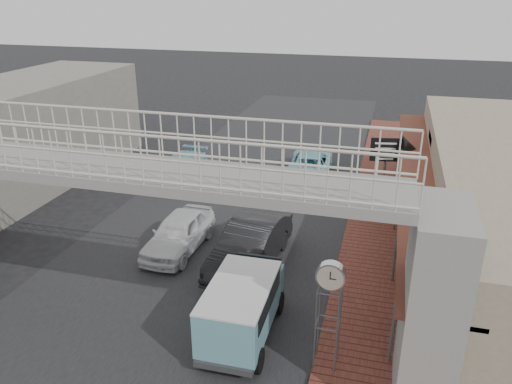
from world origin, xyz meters
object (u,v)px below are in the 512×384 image
Objects in this scene: white_hatchback at (179,233)px; street_clock at (331,281)px; motorcycle_near at (396,185)px; dark_sedan at (250,245)px; arrow_sign at (407,151)px; angkot_curb at (310,163)px; angkot_far at (181,167)px; motorcycle_far at (387,188)px; angkot_van at (242,302)px.

white_hatchback is 8.06m from street_clock.
street_clock reaches higher than motorcycle_near.
dark_sedan reaches higher than motorcycle_near.
motorcycle_near is 3.17m from arrow_sign.
street_clock is at bearing -175.27° from motorcycle_near.
angkot_curb is 6.73m from angkot_far.
arrow_sign reaches higher than dark_sedan.
motorcycle_far is at bearing 43.98° from white_hatchback.
white_hatchback is 10.90m from motorcycle_near.
white_hatchback is 9.94m from arrow_sign.
arrow_sign reaches higher than angkot_van.
angkot_far is at bearing 114.30° from white_hatchback.
dark_sedan is at bearing -5.54° from white_hatchback.
angkot_van is at bearing 173.38° from motorcycle_near.
motorcycle_near is at bearing -21.94° from motorcycle_far.
angkot_curb is at bearing 102.38° from street_clock.
motorcycle_far is 11.74m from street_clock.
arrow_sign is at bearing -150.94° from motorcycle_far.
white_hatchback is at bearing -66.11° from angkot_far.
angkot_far is 1.22× the size of arrow_sign.
motorcycle_near is (4.02, 11.89, -0.65)m from angkot_van.
white_hatchback is 2.61× the size of motorcycle_near.
angkot_far is 10.32m from motorcycle_far.
angkot_curb is 1.22× the size of angkot_van.
arrow_sign is at bearing -6.79° from angkot_far.
arrow_sign is at bearing 65.63° from angkot_van.
street_clock reaches higher than angkot_van.
angkot_van is (0.38, -13.59, 0.52)m from angkot_curb.
angkot_van is 1.10× the size of arrow_sign.
street_clock is (-1.19, -11.52, 1.94)m from motorcycle_far.
dark_sedan is 1.58× the size of street_clock.
angkot_curb is at bearing 90.64° from angkot_van.
angkot_far is (-2.94, 7.05, -0.09)m from white_hatchback.
motorcycle_near is 1.02m from motorcycle_far.
motorcycle_near is at bearing 4.38° from angkot_far.
arrow_sign is (10.93, -1.54, 2.25)m from angkot_far.
motorcycle_far is (4.50, 7.08, -0.13)m from dark_sedan.
angkot_curb is at bearing 58.71° from motorcycle_far.
white_hatchback is 1.08× the size of angkot_van.
street_clock is 0.88× the size of arrow_sign.
white_hatchback is at bearing 134.32° from motorcycle_far.
motorcycle_near is (4.91, 8.00, -0.28)m from dark_sedan.
street_clock reaches higher than angkot_curb.
angkot_curb is at bearing 80.93° from motorcycle_near.
arrow_sign reaches higher than motorcycle_near.
dark_sedan is 9.42m from angkot_far.
angkot_van is 10.77m from arrow_sign.
white_hatchback is 2.20× the size of motorcycle_far.
motorcycle_far is (3.61, 10.97, -0.51)m from angkot_van.
white_hatchback is 1.19× the size of arrow_sign.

